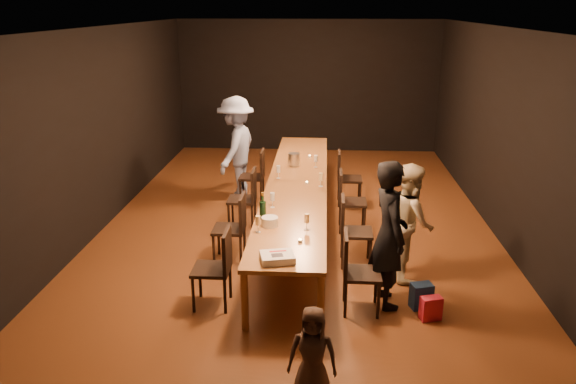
# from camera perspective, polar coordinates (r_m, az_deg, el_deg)

# --- Properties ---
(ground) EXTENTS (10.00, 10.00, 0.00)m
(ground) POSITION_cam_1_polar(r_m,az_deg,el_deg) (8.74, 0.89, -3.70)
(ground) COLOR #452711
(ground) RESTS_ON ground
(room_shell) EXTENTS (6.04, 10.04, 3.02)m
(room_shell) POSITION_cam_1_polar(r_m,az_deg,el_deg) (8.19, 0.96, 9.89)
(room_shell) COLOR black
(room_shell) RESTS_ON ground
(table) EXTENTS (0.90, 6.00, 0.75)m
(table) POSITION_cam_1_polar(r_m,az_deg,el_deg) (8.50, 0.91, 0.68)
(table) COLOR brown
(table) RESTS_ON ground
(chair_right_0) EXTENTS (0.42, 0.42, 0.93)m
(chair_right_0) POSITION_cam_1_polar(r_m,az_deg,el_deg) (6.37, 7.52, -8.14)
(chair_right_0) COLOR black
(chair_right_0) RESTS_ON ground
(chair_right_1) EXTENTS (0.42, 0.42, 0.93)m
(chair_right_1) POSITION_cam_1_polar(r_m,az_deg,el_deg) (7.46, 6.98, -4.01)
(chair_right_1) COLOR black
(chair_right_1) RESTS_ON ground
(chair_right_2) EXTENTS (0.42, 0.42, 0.93)m
(chair_right_2) POSITION_cam_1_polar(r_m,az_deg,el_deg) (8.58, 6.58, -0.94)
(chair_right_2) COLOR black
(chair_right_2) RESTS_ON ground
(chair_right_3) EXTENTS (0.42, 0.42, 0.93)m
(chair_right_3) POSITION_cam_1_polar(r_m,az_deg,el_deg) (9.72, 6.28, 1.41)
(chair_right_3) COLOR black
(chair_right_3) RESTS_ON ground
(chair_left_0) EXTENTS (0.42, 0.42, 0.93)m
(chair_left_0) POSITION_cam_1_polar(r_m,az_deg,el_deg) (6.48, -7.80, -7.68)
(chair_left_0) COLOR black
(chair_left_0) RESTS_ON ground
(chair_left_1) EXTENTS (0.42, 0.42, 0.93)m
(chair_left_1) POSITION_cam_1_polar(r_m,az_deg,el_deg) (7.55, -6.03, -3.69)
(chair_left_1) COLOR black
(chair_left_1) RESTS_ON ground
(chair_left_2) EXTENTS (0.42, 0.42, 0.93)m
(chair_left_2) POSITION_cam_1_polar(r_m,az_deg,el_deg) (8.66, -4.72, -0.69)
(chair_left_2) COLOR black
(chair_left_2) RESTS_ON ground
(chair_left_3) EXTENTS (0.42, 0.42, 0.93)m
(chair_left_3) POSITION_cam_1_polar(r_m,az_deg,el_deg) (9.79, -3.71, 1.61)
(chair_left_3) COLOR black
(chair_left_3) RESTS_ON ground
(woman_birthday) EXTENTS (0.54, 0.70, 1.72)m
(woman_birthday) POSITION_cam_1_polar(r_m,az_deg,el_deg) (6.41, 10.25, -4.26)
(woman_birthday) COLOR black
(woman_birthday) RESTS_ON ground
(woman_tan) EXTENTS (0.67, 0.80, 1.48)m
(woman_tan) POSITION_cam_1_polar(r_m,az_deg,el_deg) (7.16, 12.22, -2.91)
(woman_tan) COLOR beige
(woman_tan) RESTS_ON ground
(man_blue) EXTENTS (0.90, 1.28, 1.81)m
(man_blue) POSITION_cam_1_polar(r_m,az_deg,el_deg) (9.97, -5.28, 4.50)
(man_blue) COLOR #869BCF
(man_blue) RESTS_ON ground
(child) EXTENTS (0.45, 0.31, 0.89)m
(child) POSITION_cam_1_polar(r_m,az_deg,el_deg) (5.04, 2.51, -16.13)
(child) COLOR #422F25
(child) RESTS_ON ground
(gift_bag_red) EXTENTS (0.26, 0.18, 0.27)m
(gift_bag_red) POSITION_cam_1_polar(r_m,az_deg,el_deg) (6.49, 14.30, -11.38)
(gift_bag_red) COLOR red
(gift_bag_red) RESTS_ON ground
(gift_bag_blue) EXTENTS (0.27, 0.22, 0.30)m
(gift_bag_blue) POSITION_cam_1_polar(r_m,az_deg,el_deg) (6.68, 13.39, -10.22)
(gift_bag_blue) COLOR #2551A0
(gift_bag_blue) RESTS_ON ground
(birthday_cake) EXTENTS (0.40, 0.35, 0.08)m
(birthday_cake) POSITION_cam_1_polar(r_m,az_deg,el_deg) (5.91, -1.09, -6.66)
(birthday_cake) COLOR white
(birthday_cake) RESTS_ON table
(plate_stack) EXTENTS (0.24, 0.24, 0.11)m
(plate_stack) POSITION_cam_1_polar(r_m,az_deg,el_deg) (6.81, -1.86, -3.03)
(plate_stack) COLOR white
(plate_stack) RESTS_ON table
(champagne_bottle) EXTENTS (0.09, 0.09, 0.35)m
(champagne_bottle) POSITION_cam_1_polar(r_m,az_deg,el_deg) (7.00, -2.58, -1.40)
(champagne_bottle) COLOR black
(champagne_bottle) RESTS_ON table
(ice_bucket) EXTENTS (0.25, 0.25, 0.21)m
(ice_bucket) POSITION_cam_1_polar(r_m,az_deg,el_deg) (9.35, 0.61, 3.33)
(ice_bucket) COLOR silver
(ice_bucket) RESTS_ON table
(wineglass_0) EXTENTS (0.06, 0.06, 0.21)m
(wineglass_0) POSITION_cam_1_polar(r_m,az_deg,el_deg) (6.61, -3.06, -3.29)
(wineglass_0) COLOR beige
(wineglass_0) RESTS_ON table
(wineglass_1) EXTENTS (0.06, 0.06, 0.21)m
(wineglass_1) POSITION_cam_1_polar(r_m,az_deg,el_deg) (6.67, 1.92, -3.06)
(wineglass_1) COLOR beige
(wineglass_1) RESTS_ON table
(wineglass_2) EXTENTS (0.06, 0.06, 0.21)m
(wineglass_2) POSITION_cam_1_polar(r_m,az_deg,el_deg) (7.41, -1.59, -0.83)
(wineglass_2) COLOR silver
(wineglass_2) RESTS_ON table
(wineglass_3) EXTENTS (0.06, 0.06, 0.21)m
(wineglass_3) POSITION_cam_1_polar(r_m,az_deg,el_deg) (8.28, 3.35, 1.25)
(wineglass_3) COLOR beige
(wineglass_3) RESTS_ON table
(wineglass_4) EXTENTS (0.06, 0.06, 0.21)m
(wineglass_4) POSITION_cam_1_polar(r_m,az_deg,el_deg) (8.65, -0.98, 2.05)
(wineglass_4) COLOR silver
(wineglass_4) RESTS_ON table
(wineglass_5) EXTENTS (0.06, 0.06, 0.21)m
(wineglass_5) POSITION_cam_1_polar(r_m,az_deg,el_deg) (9.26, 2.83, 3.14)
(wineglass_5) COLOR silver
(wineglass_5) RESTS_ON table
(tealight_near) EXTENTS (0.05, 0.05, 0.03)m
(tealight_near) POSITION_cam_1_polar(r_m,az_deg,el_deg) (6.37, 1.23, -4.99)
(tealight_near) COLOR #B2B7B2
(tealight_near) RESTS_ON table
(tealight_mid) EXTENTS (0.05, 0.05, 0.03)m
(tealight_mid) POSITION_cam_1_polar(r_m,az_deg,el_deg) (8.41, 1.91, 0.93)
(tealight_mid) COLOR #B2B7B2
(tealight_mid) RESTS_ON table
(tealight_far) EXTENTS (0.05, 0.05, 0.03)m
(tealight_far) POSITION_cam_1_polar(r_m,az_deg,el_deg) (9.90, 2.22, 3.63)
(tealight_far) COLOR #B2B7B2
(tealight_far) RESTS_ON table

